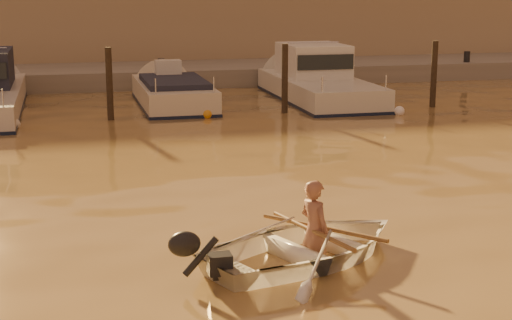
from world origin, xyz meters
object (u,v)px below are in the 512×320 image
object	(u,v)px
person	(314,230)
moored_boat_4	(319,81)
dinghy	(309,246)
waterfront_building	(93,13)
moored_boat_3	(173,98)

from	to	relation	value
person	moored_boat_4	distance (m)	14.95
person	moored_boat_4	bearing A→B (deg)	-41.71
dinghy	waterfront_building	size ratio (longest dim) A/B	0.07
moored_boat_4	waterfront_building	bearing A→B (deg)	120.88
moored_boat_3	moored_boat_4	size ratio (longest dim) A/B	0.80
moored_boat_3	person	bearing A→B (deg)	-90.18
dinghy	moored_boat_3	distance (m)	14.20
dinghy	moored_boat_4	distance (m)	15.02
person	waterfront_building	distance (m)	25.31
dinghy	moored_boat_3	world-z (taller)	moored_boat_3
person	moored_boat_4	size ratio (longest dim) A/B	0.19
dinghy	moored_boat_4	world-z (taller)	moored_boat_4
person	dinghy	bearing A→B (deg)	90.00
dinghy	person	distance (m)	0.23
waterfront_building	moored_boat_4	bearing A→B (deg)	-59.12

